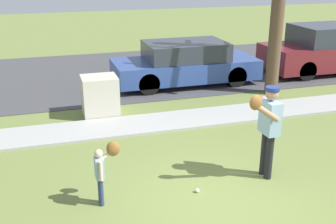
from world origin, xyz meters
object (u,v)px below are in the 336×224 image
street_tree_near (279,2)px  parked_wagon_blue (185,64)px  person_child (104,166)px  utility_cabinet (100,96)px  person_adult (268,122)px  baseball (197,191)px  parked_suv_maroon (330,49)px

street_tree_near → parked_wagon_blue: bearing=141.5°
person_child → parked_wagon_blue: (3.50, 6.15, -0.00)m
utility_cabinet → person_adult: bearing=-60.0°
person_adult → baseball: (-1.36, -0.17, -1.03)m
parked_suv_maroon → person_adult: bearing=-134.0°
parked_wagon_blue → person_child: bearing=-119.7°
person_adult → parked_suv_maroon: size_ratio=0.36×
utility_cabinet → street_tree_near: bearing=4.1°
person_child → parked_wagon_blue: size_ratio=0.23×
person_adult → parked_wagon_blue: 6.19m
baseball → street_tree_near: bearing=48.6°
person_child → parked_suv_maroon: bearing=33.7°
person_child → utility_cabinet: size_ratio=1.01×
person_child → parked_wagon_blue: parked_wagon_blue is taller
utility_cabinet → parked_wagon_blue: parked_wagon_blue is taller
person_child → utility_cabinet: 4.13m
person_child → street_tree_near: size_ratio=0.21×
baseball → parked_wagon_blue: 6.64m
parked_wagon_blue → baseball: bearing=-107.3°
utility_cabinet → street_tree_near: street_tree_near is taller
person_adult → parked_suv_maroon: (5.95, 6.16, -0.27)m
utility_cabinet → street_tree_near: 5.53m
person_adult → parked_suv_maroon: bearing=-135.1°
person_adult → baseball: person_adult is taller
person_child → parked_wagon_blue: bearing=59.2°
utility_cabinet → person_child: bearing=-97.3°
parked_suv_maroon → street_tree_near: bearing=-152.2°
utility_cabinet → parked_suv_maroon: 8.58m
person_child → utility_cabinet: person_child is taller
baseball → person_adult: bearing=7.0°
person_adult → person_child: size_ratio=1.68×
street_tree_near → parked_suv_maroon: size_ratio=1.05×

